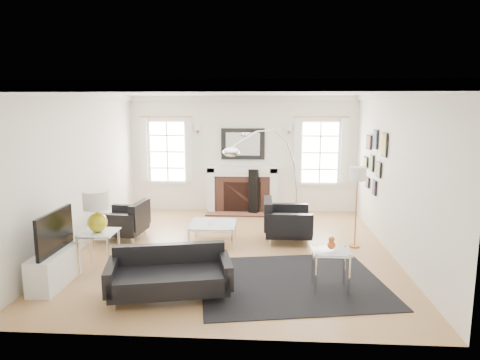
# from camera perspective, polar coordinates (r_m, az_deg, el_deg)

# --- Properties ---
(floor) EXTENTS (6.00, 6.00, 0.00)m
(floor) POSITION_cam_1_polar(r_m,az_deg,el_deg) (7.78, -0.84, -9.26)
(floor) COLOR #A87C46
(floor) RESTS_ON ground
(back_wall) EXTENTS (5.50, 0.04, 2.80)m
(back_wall) POSITION_cam_1_polar(r_m,az_deg,el_deg) (10.42, 0.40, 3.48)
(back_wall) COLOR white
(back_wall) RESTS_ON floor
(front_wall) EXTENTS (5.50, 0.04, 2.80)m
(front_wall) POSITION_cam_1_polar(r_m,az_deg,el_deg) (4.52, -3.80, -4.78)
(front_wall) COLOR white
(front_wall) RESTS_ON floor
(left_wall) EXTENTS (0.04, 6.00, 2.80)m
(left_wall) POSITION_cam_1_polar(r_m,az_deg,el_deg) (8.13, -20.57, 1.10)
(left_wall) COLOR white
(left_wall) RESTS_ON floor
(right_wall) EXTENTS (0.04, 6.00, 2.80)m
(right_wall) POSITION_cam_1_polar(r_m,az_deg,el_deg) (7.74, 19.88, 0.74)
(right_wall) COLOR white
(right_wall) RESTS_ON floor
(ceiling) EXTENTS (5.50, 6.00, 0.02)m
(ceiling) POSITION_cam_1_polar(r_m,az_deg,el_deg) (7.37, -0.90, 11.81)
(ceiling) COLOR white
(ceiling) RESTS_ON back_wall
(crown_molding) EXTENTS (5.50, 6.00, 0.12)m
(crown_molding) POSITION_cam_1_polar(r_m,az_deg,el_deg) (7.36, -0.89, 11.35)
(crown_molding) COLOR white
(crown_molding) RESTS_ON back_wall
(fireplace) EXTENTS (1.70, 0.69, 1.11)m
(fireplace) POSITION_cam_1_polar(r_m,az_deg,el_deg) (10.34, 0.33, -1.37)
(fireplace) COLOR white
(fireplace) RESTS_ON floor
(mantel_mirror) EXTENTS (1.05, 0.07, 0.75)m
(mantel_mirror) POSITION_cam_1_polar(r_m,az_deg,el_deg) (10.35, 0.39, 4.83)
(mantel_mirror) COLOR black
(mantel_mirror) RESTS_ON back_wall
(window_left) EXTENTS (1.24, 0.15, 1.62)m
(window_left) POSITION_cam_1_polar(r_m,az_deg,el_deg) (10.62, -9.65, 3.78)
(window_left) COLOR white
(window_left) RESTS_ON back_wall
(window_right) EXTENTS (1.24, 0.15, 1.62)m
(window_right) POSITION_cam_1_polar(r_m,az_deg,el_deg) (10.42, 10.62, 3.64)
(window_right) COLOR white
(window_right) RESTS_ON back_wall
(gallery_wall) EXTENTS (0.04, 1.73, 1.29)m
(gallery_wall) POSITION_cam_1_polar(r_m,az_deg,el_deg) (8.95, 17.44, 2.88)
(gallery_wall) COLOR black
(gallery_wall) RESTS_ON right_wall
(tv_unit) EXTENTS (0.35, 1.00, 1.09)m
(tv_unit) POSITION_cam_1_polar(r_m,az_deg,el_deg) (6.76, -23.52, -10.13)
(tv_unit) COLOR white
(tv_unit) RESTS_ON floor
(area_rug) EXTENTS (2.96, 2.60, 0.01)m
(area_rug) POSITION_cam_1_polar(r_m,az_deg,el_deg) (6.47, 6.85, -13.31)
(area_rug) COLOR black
(area_rug) RESTS_ON floor
(sofa) EXTENTS (1.75, 1.07, 0.53)m
(sofa) POSITION_cam_1_polar(r_m,az_deg,el_deg) (5.98, -9.35, -12.41)
(sofa) COLOR black
(sofa) RESTS_ON floor
(armchair_left) EXTENTS (0.89, 0.97, 0.60)m
(armchair_left) POSITION_cam_1_polar(r_m,az_deg,el_deg) (8.62, -14.95, -5.36)
(armchair_left) COLOR black
(armchair_left) RESTS_ON floor
(armchair_right) EXTENTS (0.89, 0.99, 0.66)m
(armchair_right) POSITION_cam_1_polar(r_m,az_deg,el_deg) (8.23, 5.94, -5.57)
(armchair_right) COLOR black
(armchair_right) RESTS_ON floor
(coffee_table) EXTENTS (0.86, 0.86, 0.38)m
(coffee_table) POSITION_cam_1_polar(r_m,az_deg,el_deg) (8.06, -3.63, -6.01)
(coffee_table) COLOR silver
(coffee_table) RESTS_ON floor
(side_table_left) EXTENTS (0.55, 0.55, 0.61)m
(side_table_left) POSITION_cam_1_polar(r_m,az_deg,el_deg) (7.09, -18.35, -7.43)
(side_table_left) COLOR silver
(side_table_left) RESTS_ON floor
(nesting_table) EXTENTS (0.53, 0.44, 0.58)m
(nesting_table) POSITION_cam_1_polar(r_m,az_deg,el_deg) (6.14, 12.02, -10.24)
(nesting_table) COLOR silver
(nesting_table) RESTS_ON floor
(gourd_lamp) EXTENTS (0.41, 0.41, 0.65)m
(gourd_lamp) POSITION_cam_1_polar(r_m,az_deg,el_deg) (6.97, -18.56, -3.62)
(gourd_lamp) COLOR gold
(gourd_lamp) RESTS_ON side_table_left
(orange_vase) EXTENTS (0.11, 0.11, 0.18)m
(orange_vase) POSITION_cam_1_polar(r_m,az_deg,el_deg) (6.06, 12.09, -8.28)
(orange_vase) COLOR #C34D19
(orange_vase) RESTS_ON nesting_table
(arc_floor_lamp) EXTENTS (1.54, 1.43, 2.18)m
(arc_floor_lamp) POSITION_cam_1_polar(r_m,az_deg,el_deg) (8.36, 3.51, 0.40)
(arc_floor_lamp) COLOR silver
(arc_floor_lamp) RESTS_ON floor
(stick_floor_lamp) EXTENTS (0.30, 0.30, 1.48)m
(stick_floor_lamp) POSITION_cam_1_polar(r_m,az_deg,el_deg) (7.90, 15.42, 0.26)
(stick_floor_lamp) COLOR #A76E3A
(stick_floor_lamp) RESTS_ON floor
(speaker_tower) EXTENTS (0.28, 0.28, 1.08)m
(speaker_tower) POSITION_cam_1_polar(r_m,az_deg,el_deg) (10.19, 1.91, -1.55)
(speaker_tower) COLOR black
(speaker_tower) RESTS_ON floor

